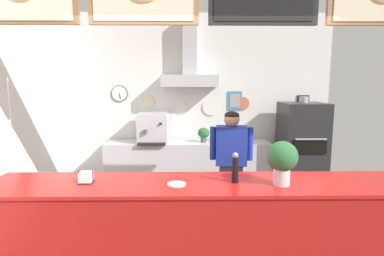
{
  "coord_description": "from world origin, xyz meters",
  "views": [
    {
      "loc": [
        -0.15,
        -3.03,
        1.89
      ],
      "look_at": [
        -0.1,
        0.77,
        1.33
      ],
      "focal_mm": 29.11,
      "sensor_mm": 36.0,
      "label": 1
    }
  ],
  "objects": [
    {
      "name": "condiment_plate",
      "position": [
        -0.25,
        -0.42,
        1.01
      ],
      "size": [
        0.16,
        0.16,
        0.01
      ],
      "color": "white",
      "rests_on": "service_counter"
    },
    {
      "name": "service_counter",
      "position": [
        0.0,
        -0.36,
        0.5
      ],
      "size": [
        3.87,
        0.68,
        1.01
      ],
      "color": "#B21916",
      "rests_on": "ground_plane"
    },
    {
      "name": "potted_thyme",
      "position": [
        0.12,
        2.12,
        1.04
      ],
      "size": [
        0.2,
        0.2,
        0.25
      ],
      "color": "#4C4C51",
      "rests_on": "back_prep_counter"
    },
    {
      "name": "potted_basil",
      "position": [
        0.49,
        2.16,
        1.04
      ],
      "size": [
        0.24,
        0.24,
        0.27
      ],
      "color": "#9E563D",
      "rests_on": "back_prep_counter"
    },
    {
      "name": "napkin_holder",
      "position": [
        -1.06,
        -0.35,
        1.05
      ],
      "size": [
        0.13,
        0.12,
        0.11
      ],
      "color": "#262628",
      "rests_on": "service_counter"
    },
    {
      "name": "back_wall_assembly",
      "position": [
        -0.01,
        2.36,
        1.66
      ],
      "size": [
        4.73,
        2.68,
        3.08
      ],
      "color": "#9E9E99",
      "rests_on": "ground_plane"
    },
    {
      "name": "espresso_machine",
      "position": [
        -0.73,
        2.12,
        1.14
      ],
      "size": [
        0.49,
        0.53,
        0.5
      ],
      "color": "silver",
      "rests_on": "back_prep_counter"
    },
    {
      "name": "shop_worker",
      "position": [
        0.42,
        0.92,
        0.83
      ],
      "size": [
        0.56,
        0.26,
        1.52
      ],
      "rotation": [
        0.0,
        0.0,
        3.04
      ],
      "color": "#232328",
      "rests_on": "ground_plane"
    },
    {
      "name": "pizza_oven",
      "position": [
        1.72,
        1.96,
        0.78
      ],
      "size": [
        0.68,
        0.74,
        1.66
      ],
      "color": "#232326",
      "rests_on": "ground_plane"
    },
    {
      "name": "basil_vase",
      "position": [
        0.66,
        -0.43,
        1.23
      ],
      "size": [
        0.26,
        0.26,
        0.39
      ],
      "color": "silver",
      "rests_on": "service_counter"
    },
    {
      "name": "pepper_grinder",
      "position": [
        0.27,
        -0.36,
        1.14
      ],
      "size": [
        0.06,
        0.06,
        0.27
      ],
      "color": "black",
      "rests_on": "service_counter"
    },
    {
      "name": "back_prep_counter",
      "position": [
        -0.15,
        2.15,
        0.44
      ],
      "size": [
        2.76,
        0.53,
        0.89
      ],
      "color": "silver",
      "rests_on": "ground_plane"
    }
  ]
}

